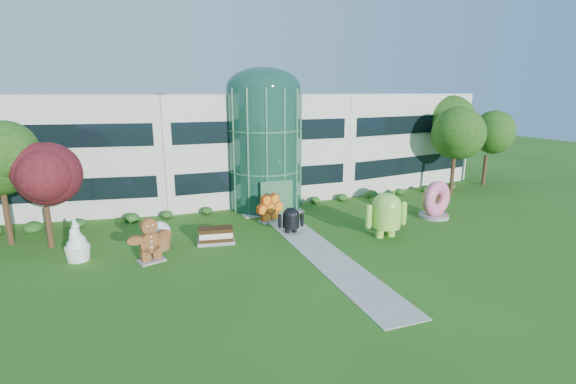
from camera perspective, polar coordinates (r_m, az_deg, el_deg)
name	(u,v)px	position (r m, az deg, el deg)	size (l,w,h in m)	color
ground	(326,257)	(25.09, 5.22, -8.79)	(140.00, 140.00, 0.00)	#215114
building	(246,144)	(40.46, -5.80, 6.59)	(46.00, 15.00, 9.30)	beige
atrium	(264,149)	(34.70, -3.25, 5.90)	(6.00, 6.00, 9.80)	#194738
walkway	(312,245)	(26.77, 3.36, -7.24)	(2.40, 20.00, 0.04)	#9E9E93
tree_red	(45,201)	(29.56, -30.26, -1.06)	(4.00, 4.00, 6.00)	#3F0C14
trees_backdrop	(261,156)	(35.75, -3.72, 4.99)	(52.00, 8.00, 8.40)	#184010
android_green	(386,211)	(28.45, 13.32, -2.61)	(3.13, 2.08, 3.54)	#8BCE42
android_black	(291,218)	(28.64, 0.41, -3.61)	(1.87, 1.25, 2.13)	black
donut	(435,199)	(33.99, 19.47, -0.92)	(2.82, 1.36, 2.94)	#E0557E
gingerbread	(150,240)	(25.11, -18.35, -6.24)	(2.84, 1.09, 2.62)	brown
ice_cream_sandwich	(216,235)	(27.30, -9.84, -5.87)	(2.36, 1.18, 1.05)	black
honeycomb	(270,209)	(31.23, -2.47, -2.35)	(2.45, 0.87, 1.92)	orange
froyo	(76,239)	(26.93, -26.96, -5.81)	(1.48, 1.48, 2.54)	white
cupcake	(160,235)	(27.04, -17.14, -5.67)	(1.48, 1.48, 1.78)	white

